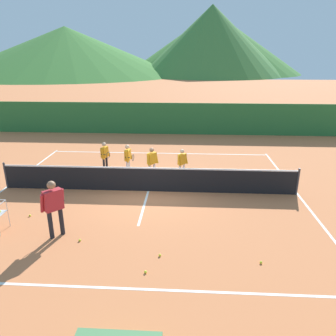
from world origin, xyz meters
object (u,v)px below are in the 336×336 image
tennis_net (148,179)px  tennis_ball_0 (30,215)px  tennis_ball_4 (145,272)px  student_3 (182,161)px  tennis_ball_5 (261,262)px  tennis_ball_2 (53,206)px  instructor (54,204)px  student_2 (152,160)px  tennis_ball_7 (160,255)px  tennis_ball_3 (80,240)px  student_0 (105,154)px  student_1 (128,157)px

tennis_net → tennis_ball_0: tennis_net is taller
tennis_ball_4 → student_3: bearing=83.1°
student_3 → tennis_ball_5: (2.11, -5.82, -0.74)m
tennis_ball_2 → tennis_ball_5: same height
instructor → tennis_ball_5: bearing=-10.0°
tennis_ball_5 → tennis_ball_4: bearing=-169.2°
tennis_ball_0 → tennis_ball_2: (0.48, 0.70, 0.00)m
instructor → student_2: 5.22m
student_2 → tennis_ball_7: student_2 is taller
student_2 → tennis_ball_3: 5.24m
tennis_ball_2 → tennis_ball_4: bearing=-42.4°
student_2 → student_3: student_2 is taller
tennis_ball_0 → tennis_ball_4: size_ratio=1.00×
instructor → tennis_ball_0: bearing=141.0°
tennis_ball_4 → student_2: bearing=94.5°
tennis_net → student_2: bearing=89.3°
student_2 → tennis_ball_3: size_ratio=20.22×
student_0 → student_2: bearing=-19.6°
tennis_net → tennis_ball_2: tennis_net is taller
tennis_ball_7 → tennis_ball_4: bearing=-112.4°
instructor → tennis_ball_4: size_ratio=25.35×
tennis_ball_2 → tennis_ball_5: bearing=-23.1°
student_2 → tennis_ball_0: (-3.65, -3.59, -0.79)m
student_2 → tennis_ball_3: student_2 is taller
tennis_net → student_1: (-1.07, 1.76, 0.32)m
tennis_ball_5 → instructor: bearing=170.0°
instructor → tennis_ball_2: 2.24m
tennis_ball_3 → tennis_ball_5: (4.92, -0.74, 0.00)m
tennis_net → instructor: 4.10m
student_0 → tennis_ball_2: student_0 is taller
tennis_net → student_0: 3.04m
tennis_ball_0 → tennis_ball_7: (4.43, -1.94, 0.00)m
instructor → student_0: size_ratio=1.27×
tennis_ball_2 → tennis_ball_7: bearing=-33.8°
tennis_net → student_1: bearing=121.4°
student_1 → tennis_ball_5: (4.46, -6.13, -0.78)m
tennis_ball_4 → tennis_ball_7: 0.76m
tennis_ball_0 → tennis_ball_7: bearing=-23.7°
student_2 → tennis_ball_2: bearing=-137.6°
student_2 → student_3: 1.27m
tennis_ball_3 → tennis_ball_7: same height
instructor → tennis_net: bearing=56.1°
tennis_net → tennis_ball_7: 4.32m
tennis_ball_5 → tennis_ball_7: bearing=176.6°
student_2 → tennis_ball_5: 6.65m
student_0 → student_3: bearing=-10.5°
student_2 → tennis_ball_3: bearing=-107.4°
student_1 → instructor: bearing=-103.1°
tennis_net → student_0: bearing=136.1°
student_1 → student_2: size_ratio=0.99×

